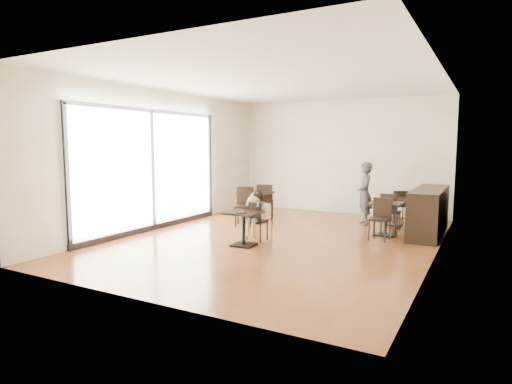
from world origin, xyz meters
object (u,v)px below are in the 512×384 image
Objects in this scene: adult_patron at (365,194)px; chair_mid_a at (391,212)px; chair_mid_b at (380,220)px; child_table at (244,229)px; cafe_table_back at (394,211)px; child at (257,216)px; chair_back_a at (399,206)px; child_chair at (257,221)px; chair_left_b at (244,207)px; chair_back_b at (390,212)px; chair_left_a at (265,201)px; cafe_table_left at (255,207)px; cafe_table_mid at (385,219)px.

adult_patron is 1.78× the size of chair_mid_a.
chair_mid_b is (0.00, -1.10, 0.00)m from chair_mid_a.
child_table is 4.20m from cafe_table_back.
child_table is 0.66× the size of child.
child reaches higher than child_table.
chair_back_a is at bearing 59.65° from child.
chair_mid_a is 1.32m from chair_back_a.
chair_mid_b is (2.19, 1.21, 0.03)m from child_chair.
chair_mid_a is at bearing -2.60° from chair_left_b.
chair_mid_a reaches higher than chair_back_b.
chair_mid_a is 1.07× the size of chair_back_a.
adult_patron reaches higher than chair_mid_b.
child_table is 0.58m from child.
cafe_table_back is at bearing 59.65° from child_table.
chair_back_a is at bearing 65.18° from chair_back_b.
child_table is 0.83× the size of chair_back_a.
chair_left_a and chair_left_b have the same top height.
cafe_table_left is 0.83× the size of chair_left_a.
child reaches higher than cafe_table_mid.
child_table is at bearing 38.24° from chair_back_a.
cafe_table_back is at bearing -80.68° from chair_mid_a.
chair_back_b is (0.00, -1.10, 0.00)m from chair_back_a.
child is at bearing -180.00° from child_chair.
chair_back_b is (0.00, -0.55, 0.07)m from cafe_table_back.
chair_mid_b is at bearing -111.90° from chair_back_b.
child_chair is 1.00× the size of chair_back_a.
child_table is 0.44× the size of adult_patron.
child_table is 4.68m from chair_back_a.
adult_patron is 2.54m from chair_left_a.
child_table is at bearing -66.31° from cafe_table_left.
child_chair is 0.52× the size of adult_patron.
adult_patron is at bearing 169.05° from chair_left_a.
chair_left_b is (-1.01, 1.21, -0.04)m from child.
chair_back_b is at bearing 162.38° from chair_left_a.
chair_mid_b is at bearing 66.77° from chair_back_a.
chair_mid_b is 2.42m from chair_back_a.
child_chair is 2.52m from chair_left_a.
chair_mid_a is 3.20m from chair_left_a.
cafe_table_mid is 0.77× the size of chair_left_b.
child_chair is 0.93× the size of chair_mid_a.
child_table is 3.04m from chair_left_a.
chair_mid_a is at bearing -97.64° from chair_back_b.
child is (0.00, 0.55, 0.17)m from child_table.
chair_mid_a reaches higher than cafe_table_left.
cafe_table_back is 0.72× the size of chair_left_b.
child_table is at bearing 88.03° from chair_left_a.
cafe_table_mid is 0.55m from chair_mid_b.
cafe_table_back is (2.12, 3.62, 0.00)m from child_table.
cafe_table_left is 0.96× the size of chair_back_b.
cafe_table_mid is 0.77× the size of chair_left_a.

